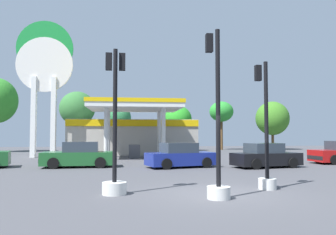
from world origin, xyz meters
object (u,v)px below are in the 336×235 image
(car_4, at_px, (79,156))
(tree_2, at_px, (119,119))
(station_pole_sign, at_px, (45,70))
(tree_3, at_px, (178,119))
(traffic_signal_0, at_px, (115,150))
(car_3, at_px, (181,156))
(traffic_signal_1, at_px, (217,150))
(car_0, at_px, (266,156))
(traffic_signal_2, at_px, (266,149))
(tree_1, at_px, (77,109))
(tree_4, at_px, (221,112))
(tree_5, at_px, (272,118))

(car_4, xyz_separation_m, tree_2, (1.96, 18.81, 3.11))
(station_pole_sign, xyz_separation_m, tree_3, (13.17, 9.80, -3.72))
(station_pole_sign, xyz_separation_m, traffic_signal_0, (6.58, -18.73, -6.04))
(car_3, bearing_deg, car_4, 171.09)
(traffic_signal_1, bearing_deg, traffic_signal_0, 159.32)
(tree_3, bearing_deg, car_3, -98.57)
(car_0, relative_size, car_3, 0.98)
(station_pole_sign, relative_size, car_4, 2.75)
(traffic_signal_2, distance_m, tree_1, 29.85)
(tree_1, height_order, tree_2, tree_1)
(station_pole_sign, relative_size, tree_4, 1.90)
(car_0, bearing_deg, tree_4, 79.99)
(tree_3, bearing_deg, car_0, -84.61)
(tree_5, bearing_deg, car_4, -136.08)
(station_pole_sign, bearing_deg, traffic_signal_1, -64.06)
(traffic_signal_2, relative_size, tree_4, 0.73)
(tree_2, bearing_deg, tree_1, -177.97)
(car_3, relative_size, car_4, 1.01)
(car_3, distance_m, car_4, 6.04)
(car_0, relative_size, tree_5, 0.68)
(station_pole_sign, bearing_deg, tree_2, 57.23)
(car_0, distance_m, tree_1, 24.76)
(tree_3, xyz_separation_m, tree_4, (5.98, 2.24, 1.09))
(car_3, height_order, traffic_signal_1, traffic_signal_1)
(car_4, height_order, tree_3, tree_3)
(traffic_signal_0, height_order, tree_5, tree_5)
(tree_2, xyz_separation_m, tree_4, (13.00, 2.47, 1.04))
(tree_2, xyz_separation_m, tree_3, (7.02, 0.23, -0.05))
(tree_2, bearing_deg, car_4, -95.94)
(tree_1, bearing_deg, tree_2, 2.03)
(car_4, bearing_deg, traffic_signal_0, -75.92)
(tree_1, xyz_separation_m, tree_5, (24.28, 2.14, -0.86))
(car_0, height_order, tree_3, tree_3)
(traffic_signal_1, distance_m, tree_3, 29.99)
(car_0, xyz_separation_m, tree_1, (-13.62, 20.24, 4.24))
(station_pole_sign, height_order, tree_5, station_pole_sign)
(station_pole_sign, relative_size, tree_3, 2.19)
(car_0, distance_m, tree_3, 20.96)
(car_0, relative_size, tree_4, 0.69)
(car_4, relative_size, traffic_signal_2, 0.94)
(traffic_signal_1, bearing_deg, traffic_signal_2, 34.89)
(car_3, xyz_separation_m, tree_2, (-4.01, 19.74, 3.14))
(traffic_signal_2, bearing_deg, station_pole_sign, 122.87)
(tree_1, bearing_deg, traffic_signal_2, -69.52)
(car_4, height_order, tree_2, tree_2)
(station_pole_sign, relative_size, tree_1, 1.72)
(car_3, bearing_deg, tree_1, 113.87)
(station_pole_sign, xyz_separation_m, tree_2, (6.16, 9.56, -3.67))
(tree_3, distance_m, tree_4, 6.48)
(traffic_signal_2, distance_m, tree_5, 33.09)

